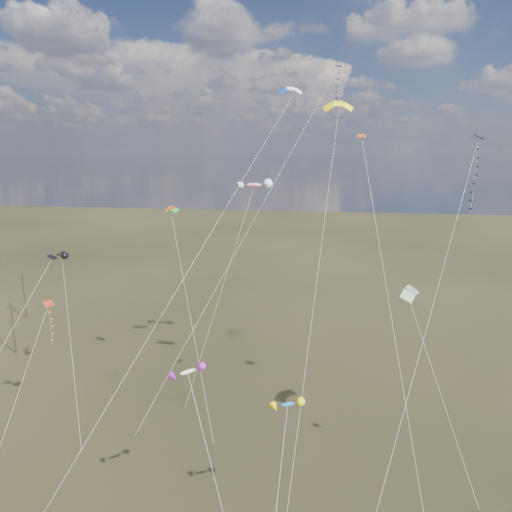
# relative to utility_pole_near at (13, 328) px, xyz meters

# --- Properties ---
(utility_pole_near) EXTENTS (1.40, 0.20, 8.00)m
(utility_pole_near) POSITION_rel_utility_pole_near_xyz_m (0.00, 0.00, 0.00)
(utility_pole_near) COLOR black
(utility_pole_near) RESTS_ON ground
(utility_pole_far) EXTENTS (1.40, 0.20, 8.00)m
(utility_pole_far) POSITION_rel_utility_pole_near_xyz_m (-8.00, 14.00, 0.00)
(utility_pole_far) COLOR black
(utility_pole_far) RESTS_ON ground
(diamond_black_high) EXTENTS (11.70, 20.93, 30.91)m
(diamond_black_high) POSITION_rel_utility_pole_near_xyz_m (57.30, -14.58, 21.99)
(diamond_black_high) COLOR black
(diamond_black_high) RESTS_ON ground
(diamond_navy_tall) EXTENTS (20.85, 26.08, 40.68)m
(diamond_navy_tall) POSITION_rel_utility_pole_near_xyz_m (43.97, 6.31, 30.60)
(diamond_navy_tall) COLOR #0B0A51
(diamond_navy_tall) RESTS_ON ground
(diamond_black_mid) EXTENTS (7.95, 12.89, 19.84)m
(diamond_black_mid) POSITION_rel_utility_pole_near_xyz_m (17.07, -21.82, 9.74)
(diamond_black_mid) COLOR black
(diamond_black_mid) RESTS_ON ground
(diamond_red_low) EXTENTS (2.92, 8.60, 14.15)m
(diamond_red_low) POSITION_rel_utility_pole_near_xyz_m (16.46, -15.75, 7.21)
(diamond_red_low) COLOR #9F2B13
(diamond_red_low) RESTS_ON ground
(diamond_orange_center) EXTENTS (5.92, 16.41, 30.97)m
(diamond_orange_center) POSITION_rel_utility_pole_near_xyz_m (49.69, -19.78, 16.19)
(diamond_orange_center) COLOR #D34413
(diamond_orange_center) RESTS_ON ground
(parafoil_yellow) EXTENTS (4.80, 19.56, 34.65)m
(parafoil_yellow) POSITION_rel_utility_pole_near_xyz_m (45.75, -10.25, 29.71)
(parafoil_yellow) COLOR #FCF609
(parafoil_yellow) RESTS_ON ground
(parafoil_blue_white) EXTENTS (19.66, 23.64, 36.58)m
(parafoil_blue_white) POSITION_rel_utility_pole_near_xyz_m (40.66, -5.75, 31.61)
(parafoil_blue_white) COLOR blue
(parafoil_blue_white) RESTS_ON ground
(parafoil_striped) EXTENTS (6.93, 9.47, 17.64)m
(parafoil_striped) POSITION_rel_utility_pole_near_xyz_m (53.14, -14.50, 12.73)
(parafoil_striped) COLOR yellow
(parafoil_striped) RESTS_ON ground
(parafoil_tricolor) EXTENTS (8.86, 13.14, 23.25)m
(parafoil_tricolor) POSITION_rel_utility_pole_near_xyz_m (26.65, -4.66, 18.45)
(parafoil_tricolor) COLOR yellow
(parafoil_tricolor) RESTS_ON ground
(novelty_orange_black) EXTENTS (8.92, 13.33, 17.88)m
(novelty_orange_black) POSITION_rel_utility_pole_near_xyz_m (13.90, -7.95, 13.17)
(novelty_orange_black) COLOR red
(novelty_orange_black) RESTS_ON ground
(novelty_white_purple) EXTENTS (7.78, 9.92, 13.80)m
(novelty_white_purple) POSITION_rel_utility_pole_near_xyz_m (35.12, -26.89, 9.24)
(novelty_white_purple) COLOR white
(novelty_white_purple) RESTS_ON ground
(novelty_redwhite_stripe) EXTENTS (8.37, 14.12, 25.89)m
(novelty_redwhite_stripe) POSITION_rel_utility_pole_near_xyz_m (35.53, 2.30, 21.01)
(novelty_redwhite_stripe) COLOR red
(novelty_redwhite_stripe) RESTS_ON ground
(novelty_blue_yellow) EXTENTS (2.36, 10.94, 11.68)m
(novelty_blue_yellow) POSITION_rel_utility_pole_near_xyz_m (42.58, -26.79, 7.16)
(novelty_blue_yellow) COLOR blue
(novelty_blue_yellow) RESTS_ON ground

